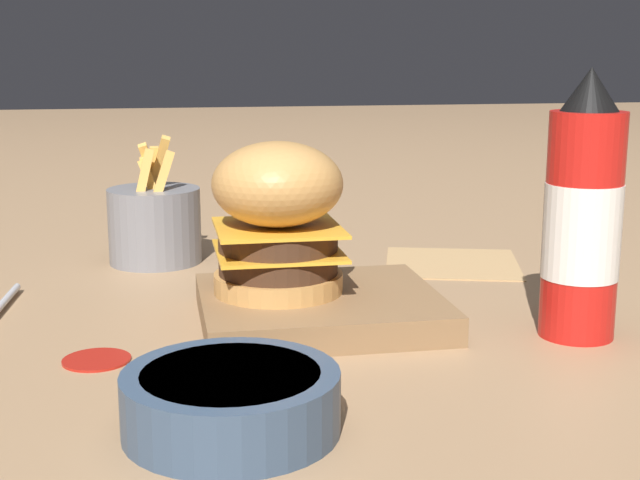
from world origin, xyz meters
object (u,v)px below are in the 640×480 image
at_px(burger, 278,216).
at_px(side_bowl, 231,400).
at_px(ketchup_bottle, 583,219).
at_px(fries_basket, 155,223).
at_px(serving_board, 320,308).

distance_m(burger, side_bowl, 0.26).
distance_m(ketchup_bottle, side_bowl, 0.35).
xyz_separation_m(fries_basket, side_bowl, (-0.05, 0.49, -0.02)).
bearing_deg(fries_basket, serving_board, 118.99).
height_order(ketchup_bottle, side_bowl, ketchup_bottle).
height_order(burger, fries_basket, burger).
height_order(fries_basket, side_bowl, fries_basket).
bearing_deg(side_bowl, ketchup_bottle, -155.22).
height_order(serving_board, ketchup_bottle, ketchup_bottle).
distance_m(serving_board, burger, 0.09).
xyz_separation_m(burger, fries_basket, (0.11, -0.25, -0.05)).
xyz_separation_m(serving_board, ketchup_bottle, (-0.21, 0.08, 0.09)).
relative_size(burger, fries_basket, 0.93).
distance_m(serving_board, fries_basket, 0.30).
relative_size(ketchup_bottle, fries_basket, 1.55).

